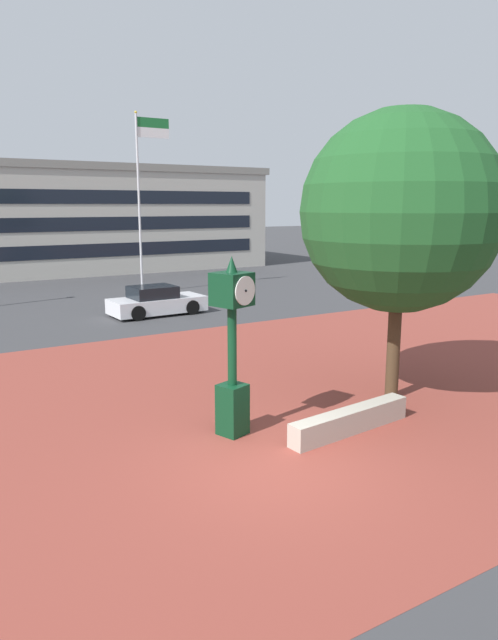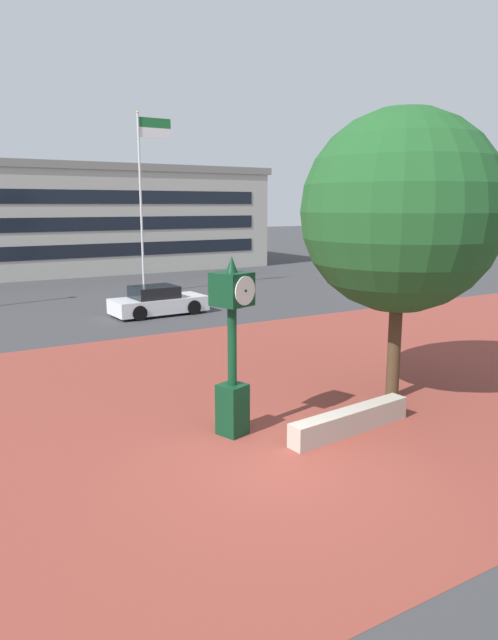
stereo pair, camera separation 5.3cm
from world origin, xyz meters
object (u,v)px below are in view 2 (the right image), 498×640
at_px(street_clock, 232,345).
at_px(flagpole_primary, 144,186).
at_px(plaza_tree, 404,216).
at_px(civic_building, 60,219).
at_px(car_street_near, 158,302).

height_order(street_clock, flagpole_primary, flagpole_primary).
height_order(street_clock, plaza_tree, plaza_tree).
bearing_deg(plaza_tree, flagpole_primary, 87.52).
bearing_deg(civic_building, car_street_near, -91.75).
xyz_separation_m(street_clock, flagpole_primary, (5.66, 19.60, 3.78)).
xyz_separation_m(plaza_tree, civic_building, (-0.46, 33.24, -0.71)).
xyz_separation_m(street_clock, plaza_tree, (4.82, 0.12, 2.55)).
height_order(car_street_near, flagpole_primary, flagpole_primary).
bearing_deg(car_street_near, plaza_tree, 2.17).
height_order(street_clock, car_street_near, street_clock).
height_order(flagpole_primary, civic_building, flagpole_primary).
bearing_deg(plaza_tree, civic_building, 90.79).
distance_m(plaza_tree, car_street_near, 13.89).
relative_size(street_clock, car_street_near, 0.90).
distance_m(plaza_tree, civic_building, 33.25).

